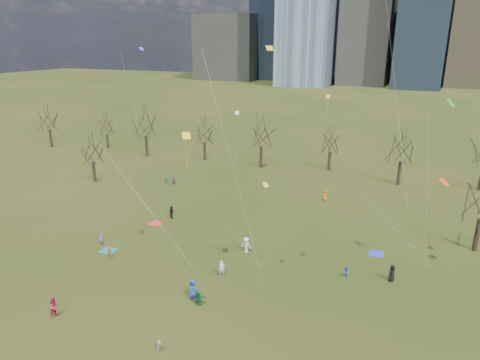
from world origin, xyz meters
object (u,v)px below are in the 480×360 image
at_px(blanket_navy, 376,254).
at_px(person_4, 110,252).
at_px(person_0, 193,289).
at_px(person_2, 55,307).
at_px(blanket_teal, 108,251).
at_px(person_1, 222,269).
at_px(blanket_crimson, 156,224).

bearing_deg(blanket_navy, person_4, -156.35).
bearing_deg(blanket_navy, person_0, -134.60).
height_order(person_0, person_2, person_2).
height_order(blanket_teal, person_2, person_2).
xyz_separation_m(person_2, person_4, (-2.24, 10.18, -0.23)).
relative_size(person_1, person_4, 1.20).
relative_size(blanket_navy, person_2, 0.84).
bearing_deg(person_2, person_4, 22.26).
distance_m(blanket_crimson, person_2, 20.05).
bearing_deg(person_2, person_1, -33.36).
xyz_separation_m(person_0, person_4, (-11.84, 3.39, -0.21)).
xyz_separation_m(blanket_crimson, person_4, (0.43, -9.66, 0.71)).
height_order(blanket_navy, person_4, person_4).
bearing_deg(blanket_navy, blanket_crimson, -175.71).
xyz_separation_m(blanket_crimson, person_1, (13.22, -8.62, 0.85)).
height_order(blanket_teal, blanket_crimson, same).
height_order(blanket_crimson, person_4, person_4).
relative_size(person_0, person_1, 1.08).
distance_m(person_0, person_2, 11.76).
relative_size(blanket_navy, person_0, 0.86).
height_order(blanket_crimson, person_0, person_0).
bearing_deg(person_2, person_0, -44.84).
relative_size(blanket_teal, person_4, 1.11).
bearing_deg(blanket_teal, blanket_navy, 20.30).
relative_size(blanket_navy, person_1, 0.93).
xyz_separation_m(blanket_teal, blanket_navy, (28.04, 10.37, 0.00)).
xyz_separation_m(blanket_navy, blanket_crimson, (-27.14, -2.04, 0.00)).
height_order(person_0, person_1, person_0).
bearing_deg(person_4, person_1, -119.39).
distance_m(blanket_crimson, person_4, 9.70).
relative_size(blanket_crimson, person_1, 0.93).
bearing_deg(person_1, blanket_navy, -4.63).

